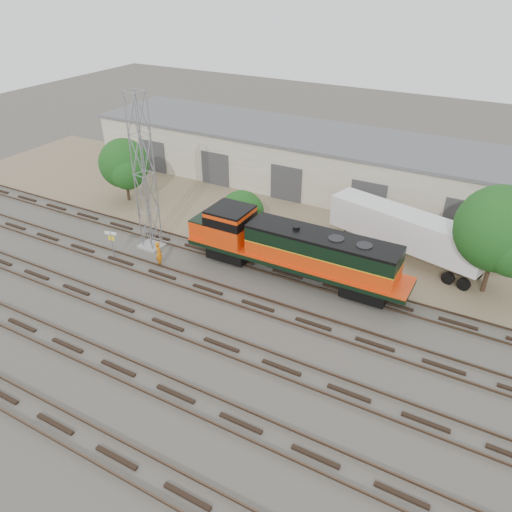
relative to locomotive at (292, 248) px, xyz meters
The scene contains 12 objects.
ground 6.43m from the locomotive, 92.46° to the right, with size 140.00×140.00×0.00m, color #47423A.
dirt_strip 9.29m from the locomotive, 91.64° to the left, with size 80.00×16.00×0.02m, color #726047.
tracks 9.28m from the locomotive, 91.64° to the right, with size 80.00×20.40×0.28m.
warehouse 16.98m from the locomotive, 90.72° to the left, with size 58.40×10.40×5.30m.
locomotive is the anchor object (origin of this frame).
signal_tower 12.27m from the locomotive, behind, with size 1.79×1.79×12.16m.
sign_post 13.72m from the locomotive, 161.44° to the right, with size 0.95×0.28×2.37m.
worker 9.98m from the locomotive, 159.67° to the right, with size 0.72×0.48×1.99m, color orange.
semi_trailer 9.30m from the locomotive, 44.19° to the left, with size 12.44×5.48×3.76m.
tree_west 19.78m from the locomotive, 166.95° to the left, with size 4.84×4.61×6.02m.
tree_mid 7.90m from the locomotive, 146.44° to the left, with size 3.96×3.78×3.78m.
tree_east 13.83m from the locomotive, 19.19° to the left, with size 6.04×5.75×7.76m.
Camera 1 is at (12.94, -22.06, 19.72)m, focal length 35.00 mm.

